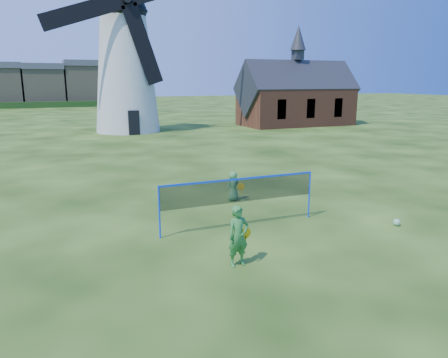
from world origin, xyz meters
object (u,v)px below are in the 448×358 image
windmill (125,64)px  player_boy (233,186)px  player_girl (238,236)px  play_ball (397,222)px  chapel (296,98)px  badminton_net (240,191)px

windmill → player_boy: size_ratio=15.55×
player_girl → play_ball: 5.84m
player_boy → play_ball: 5.80m
chapel → play_ball: chapel is taller
chapel → play_ball: bearing=-115.9°
badminton_net → player_girl: size_ratio=3.35×
badminton_net → play_ball: size_ratio=22.95×
player_girl → play_ball: bearing=1.5°
windmill → player_boy: 24.47m
player_girl → player_boy: bearing=61.5°
play_ball → chapel: bearing=64.1°
player_boy → windmill: bearing=-96.1°
windmill → play_ball: size_ratio=78.62×
badminton_net → play_ball: bearing=-21.2°
windmill → badminton_net: bearing=-92.9°
player_boy → chapel: bearing=-131.6°
player_girl → player_boy: size_ratio=1.36×
windmill → badminton_net: (-1.34, -26.68, -4.66)m
windmill → chapel: 16.99m
windmill → play_ball: 29.19m
chapel → player_girl: bearing=-124.0°
badminton_net → player_girl: bearing=-115.1°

